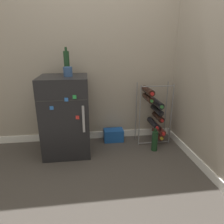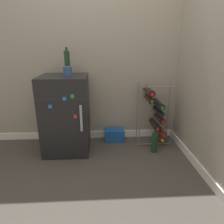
{
  "view_description": "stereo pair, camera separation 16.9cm",
  "coord_description": "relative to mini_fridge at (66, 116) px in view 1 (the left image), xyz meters",
  "views": [
    {
      "loc": [
        -0.31,
        -1.75,
        1.18
      ],
      "look_at": [
        -0.02,
        0.46,
        0.44
      ],
      "focal_mm": 32.0,
      "sensor_mm": 36.0,
      "label": 1
    },
    {
      "loc": [
        -0.14,
        -1.77,
        1.18
      ],
      "look_at": [
        -0.02,
        0.46,
        0.44
      ],
      "focal_mm": 32.0,
      "sensor_mm": 36.0,
      "label": 2
    }
  ],
  "objects": [
    {
      "name": "loose_bottle_floor",
      "position": [
        1.01,
        -0.13,
        -0.32
      ],
      "size": [
        0.07,
        0.07,
        0.28
      ],
      "color": "#19381E",
      "rests_on": "ground_plane"
    },
    {
      "name": "fridge_top_bottle",
      "position": [
        0.04,
        0.08,
        0.57
      ],
      "size": [
        0.06,
        0.06,
        0.29
      ],
      "color": "#19381E",
      "rests_on": "mini_fridge"
    },
    {
      "name": "fridge_top_cup",
      "position": [
        0.06,
        -0.02,
        0.49
      ],
      "size": [
        0.09,
        0.09,
        0.1
      ],
      "color": "#335184",
      "rests_on": "mini_fridge"
    },
    {
      "name": "wine_rack",
      "position": [
        1.08,
        0.11,
        -0.06
      ],
      "size": [
        0.41,
        0.33,
        0.76
      ],
      "color": "slate",
      "rests_on": "ground_plane"
    },
    {
      "name": "mini_fridge",
      "position": [
        0.0,
        0.0,
        0.0
      ],
      "size": [
        0.51,
        0.52,
        0.88
      ],
      "color": "black",
      "rests_on": "ground_plane"
    },
    {
      "name": "soda_box",
      "position": [
        0.57,
        0.19,
        -0.36
      ],
      "size": [
        0.25,
        0.15,
        0.15
      ],
      "color": "#194C9E",
      "rests_on": "ground_plane"
    },
    {
      "name": "ground_plane",
      "position": [
        0.55,
        -0.41,
        -0.44
      ],
      "size": [
        14.0,
        14.0,
        0.0
      ],
      "primitive_type": "plane",
      "color": "#423D38"
    },
    {
      "name": "wall_back",
      "position": [
        0.55,
        0.33,
        0.8
      ],
      "size": [
        6.62,
        0.07,
        2.5
      ],
      "color": "#9E9384",
      "rests_on": "ground_plane"
    }
  ]
}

